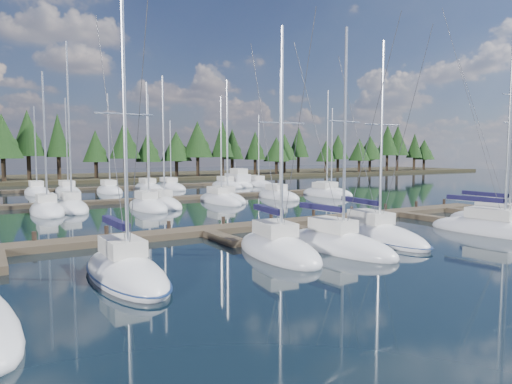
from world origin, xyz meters
TOP-DOWN VIEW (x-y plane):
  - ground at (0.00, 30.00)m, footprint 260.00×260.00m
  - far_shore at (0.00, 90.00)m, footprint 220.00×30.00m
  - main_dock at (0.00, 17.36)m, footprint 44.00×6.13m
  - back_docks at (0.00, 49.58)m, footprint 50.00×21.80m
  - front_sailboat_1 at (-13.32, 9.75)m, footprint 3.03×8.01m
  - front_sailboat_2 at (-5.18, 10.31)m, footprint 3.86×7.89m
  - front_sailboat_3 at (-1.70, 9.60)m, footprint 3.35×8.10m
  - front_sailboat_4 at (2.45, 10.91)m, footprint 4.05×9.62m
  - front_sailboat_5 at (10.46, 7.89)m, footprint 3.60×9.45m
  - front_sailboat_6 at (14.16, 9.69)m, footprint 2.96×9.20m
  - back_sailboat_rows at (-0.06, 45.15)m, footprint 43.69×32.53m
  - motor_yacht_right at (17.29, 55.98)m, footprint 3.88×9.71m
  - tree_line at (-0.29, 80.17)m, footprint 185.92×11.82m

SIDE VIEW (x-z plane):
  - ground at x=0.00m, z-range 0.00..0.00m
  - back_docks at x=0.00m, z-range 0.00..0.40m
  - main_dock at x=0.00m, z-range -0.25..0.65m
  - back_sailboat_rows at x=-0.06m, z-range -7.88..8.40m
  - front_sailboat_4 at x=2.45m, z-range -6.13..6.67m
  - front_sailboat_2 at x=-5.18m, z-range -5.95..6.51m
  - front_sailboat_1 at x=-13.32m, z-range -5.99..6.56m
  - front_sailboat_3 at x=-1.70m, z-range -6.08..6.65m
  - front_sailboat_6 at x=14.16m, z-range -6.50..7.08m
  - far_shore at x=0.00m, z-range 0.00..0.60m
  - front_sailboat_5 at x=10.46m, z-range -7.86..8.49m
  - motor_yacht_right at x=17.29m, z-range -1.86..2.89m
  - tree_line at x=-0.29m, z-range 1.07..13.61m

